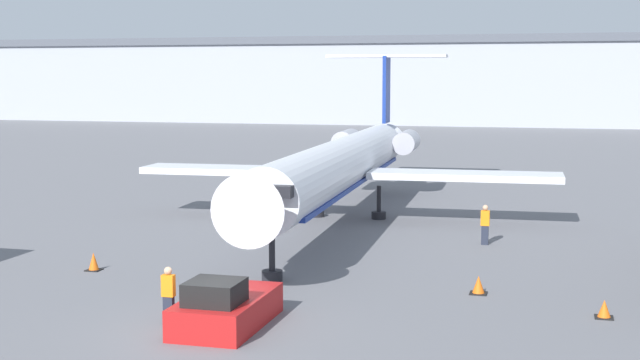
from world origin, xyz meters
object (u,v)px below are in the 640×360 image
(worker_near_tug, at_px, (168,294))
(traffic_cone_left, at_px, (94,262))
(airplane_main, at_px, (345,162))
(pushback_tug, at_px, (226,308))
(traffic_cone_right, at_px, (479,285))
(traffic_cone_mid, at_px, (604,309))
(worker_by_wing, at_px, (485,224))

(worker_near_tug, distance_m, traffic_cone_left, 8.83)
(worker_near_tug, bearing_deg, airplane_main, 88.31)
(airplane_main, distance_m, pushback_tug, 20.98)
(pushback_tug, distance_m, traffic_cone_right, 9.58)
(worker_near_tug, bearing_deg, traffic_cone_right, 35.33)
(worker_near_tug, height_order, traffic_cone_mid, worker_near_tug)
(pushback_tug, height_order, traffic_cone_right, pushback_tug)
(traffic_cone_mid, bearing_deg, worker_near_tug, -162.18)
(worker_near_tug, xyz_separation_m, traffic_cone_right, (9.08, 6.44, -0.65))
(airplane_main, height_order, traffic_cone_right, airplane_main)
(worker_by_wing, bearing_deg, traffic_cone_left, -146.62)
(airplane_main, height_order, worker_by_wing, airplane_main)
(worker_by_wing, height_order, traffic_cone_left, worker_by_wing)
(pushback_tug, height_order, worker_near_tug, worker_near_tug)
(traffic_cone_left, distance_m, traffic_cone_mid, 19.57)
(traffic_cone_left, bearing_deg, worker_by_wing, 33.38)
(airplane_main, distance_m, worker_near_tug, 21.06)
(worker_near_tug, bearing_deg, traffic_cone_mid, 17.82)
(worker_near_tug, bearing_deg, pushback_tug, 4.43)
(worker_by_wing, bearing_deg, airplane_main, 147.77)
(worker_near_tug, distance_m, traffic_cone_right, 11.15)
(airplane_main, relative_size, worker_by_wing, 18.36)
(traffic_cone_left, bearing_deg, traffic_cone_mid, -5.88)
(worker_by_wing, bearing_deg, traffic_cone_mid, -67.74)
(pushback_tug, bearing_deg, airplane_main, 93.43)
(worker_near_tug, distance_m, traffic_cone_mid, 13.98)
(traffic_cone_right, bearing_deg, traffic_cone_mid, -27.23)
(worker_near_tug, xyz_separation_m, traffic_cone_mid, (13.29, 4.27, -0.68))
(airplane_main, height_order, traffic_cone_left, airplane_main)
(traffic_cone_mid, bearing_deg, pushback_tug, -160.14)
(pushback_tug, relative_size, traffic_cone_left, 6.09)
(traffic_cone_right, bearing_deg, worker_by_wing, 93.44)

